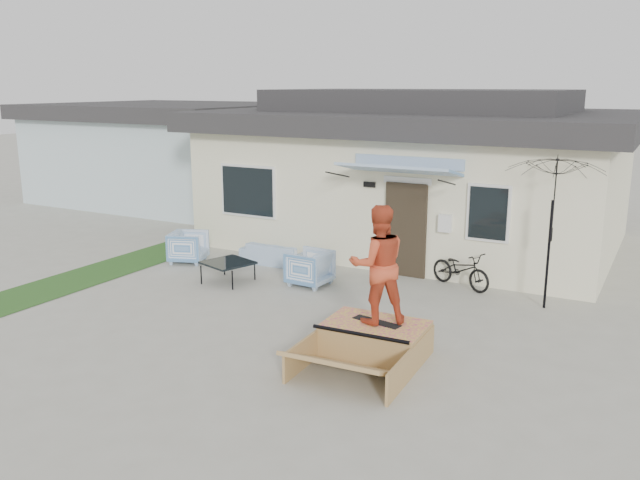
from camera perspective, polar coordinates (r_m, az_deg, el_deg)
The scene contains 13 objects.
ground at distance 11.58m, azimuth -5.64°, elevation -7.92°, with size 90.00×90.00×0.00m, color #9D9B8D.
grass_strip at distance 16.26m, azimuth -16.91°, elevation -2.15°, with size 1.40×8.00×0.01m, color #244C1C.
house at distance 18.09m, azimuth 8.67°, elevation 6.07°, with size 10.80×8.49×4.10m.
neighbor_house at distance 25.28m, azimuth -12.75°, elevation 7.58°, with size 8.60×7.60×3.50m.
loveseat at distance 15.70m, azimuth -3.82°, elevation -0.88°, with size 1.72×0.50×0.67m, color #447BB8.
armchair_left at distance 16.11m, azimuth -11.34°, elevation -0.45°, with size 0.81×0.76×0.83m, color #447BB8.
armchair_right at distance 14.01m, azimuth -0.92°, elevation -2.26°, with size 0.81×0.76×0.84m, color #447BB8.
coffee_table at distance 14.40m, azimuth -7.96°, elevation -2.75°, with size 0.92×0.92×0.46m, color black.
bicycle at distance 14.14m, azimuth 12.13°, elevation -2.16°, with size 0.52×1.50×0.96m, color black.
patio_umbrella at distance 12.99m, azimuth 19.40°, elevation 1.76°, with size 2.30×2.22×2.20m.
skate_ramp at distance 10.55m, azimuth 4.81°, elevation -8.57°, with size 1.56×2.09×0.52m, color #9D7844, non-canonical shape.
skateboard at distance 10.49m, azimuth 4.94°, elevation -7.02°, with size 0.82×0.20×0.05m, color black.
skater at distance 10.20m, azimuth 5.05°, elevation -1.95°, with size 0.91×0.71×1.87m, color #CD4928.
Camera 1 is at (6.15, -8.87, 4.19)m, focal length 36.93 mm.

